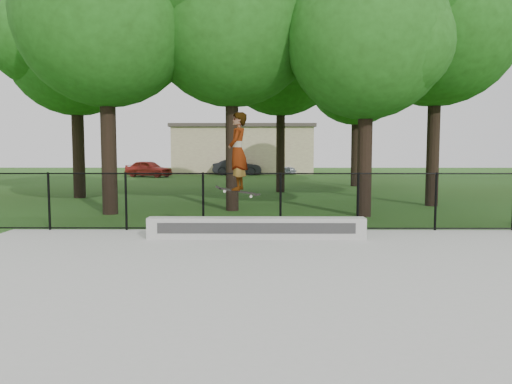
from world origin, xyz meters
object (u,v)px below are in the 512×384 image
(grind_ledge, at_px, (256,228))
(car_b, at_px, (237,167))
(car_a, at_px, (149,169))
(car_c, at_px, (277,168))
(skater_airborne, at_px, (238,153))

(grind_ledge, relative_size, car_b, 1.41)
(car_a, relative_size, car_c, 1.08)
(car_a, xyz_separation_m, car_b, (6.67, 2.94, 0.03))
(car_a, bearing_deg, car_c, -43.33)
(car_b, distance_m, car_c, 3.72)
(grind_ledge, relative_size, car_a, 1.39)
(car_a, xyz_separation_m, skater_airborne, (8.03, -26.88, 1.44))
(skater_airborne, bearing_deg, car_a, 106.64)
(grind_ledge, xyz_separation_m, car_c, (1.57, 31.15, 0.23))
(grind_ledge, height_order, car_b, car_b)
(grind_ledge, bearing_deg, car_c, 87.12)
(grind_ledge, distance_m, car_c, 31.19)
(car_c, bearing_deg, grind_ledge, -164.24)
(car_a, bearing_deg, grind_ledge, -140.16)
(car_a, distance_m, car_c, 11.01)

